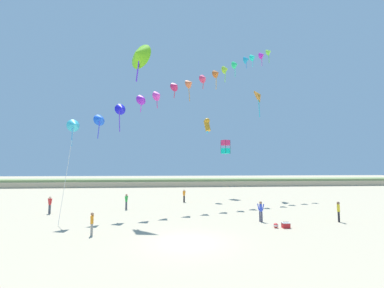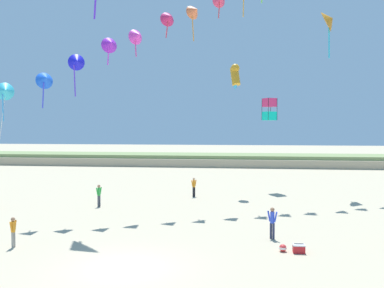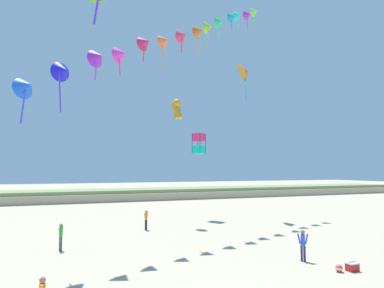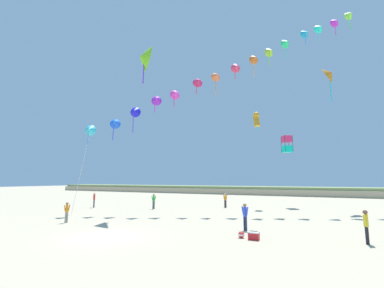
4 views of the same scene
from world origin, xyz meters
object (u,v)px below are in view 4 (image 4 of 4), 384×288
at_px(person_mid_center, 245,215).
at_px(beach_ball, 241,235).
at_px(beach_cooler, 254,236).
at_px(large_kite_low_lead, 330,74).
at_px(large_kite_high_solo, 287,144).
at_px(large_kite_mid_trail, 144,58).
at_px(person_far_left, 154,200).
at_px(person_near_left, 366,224).
at_px(person_near_right, 94,199).
at_px(person_far_right, 67,211).
at_px(large_kite_outer_drift, 256,120).
at_px(person_far_center, 225,199).

distance_m(person_mid_center, beach_ball, 2.40).
relative_size(person_mid_center, beach_cooler, 2.99).
bearing_deg(large_kite_low_lead, large_kite_high_solo, 173.93).
distance_m(large_kite_mid_trail, large_kite_high_solo, 20.25).
bearing_deg(person_far_left, large_kite_high_solo, 36.28).
relative_size(person_far_left, large_kite_high_solo, 0.80).
bearing_deg(person_near_left, person_near_right, 166.28).
bearing_deg(large_kite_high_solo, person_far_right, -124.48).
relative_size(person_far_right, beach_ball, 4.26).
distance_m(person_far_left, large_kite_high_solo, 18.02).
xyz_separation_m(person_near_right, large_kite_low_lead, (26.00, 11.20, 14.90)).
bearing_deg(large_kite_low_lead, beach_cooler, -105.27).
bearing_deg(large_kite_outer_drift, person_far_right, -120.81).
height_order(large_kite_high_solo, beach_ball, large_kite_high_solo).
bearing_deg(large_kite_high_solo, person_far_center, -145.13).
bearing_deg(large_kite_low_lead, large_kite_outer_drift, -168.36).
bearing_deg(person_far_left, person_mid_center, -31.12).
xyz_separation_m(person_far_right, large_kite_low_lead, (19.43, 19.97, 15.01)).
bearing_deg(beach_ball, large_kite_low_lead, 72.59).
xyz_separation_m(person_far_left, beach_cooler, (13.55, -9.86, -0.76)).
relative_size(person_far_right, large_kite_low_lead, 0.34).
bearing_deg(beach_cooler, person_near_right, 159.00).
relative_size(person_near_left, person_near_right, 0.99).
height_order(person_near_right, large_kite_outer_drift, large_kite_outer_drift).
bearing_deg(large_kite_outer_drift, large_kite_low_lead, 11.64).
bearing_deg(person_far_right, large_kite_mid_trail, 71.02).
bearing_deg(person_far_center, person_mid_center, -65.62).
bearing_deg(beach_cooler, person_far_center, 114.47).
relative_size(person_near_left, person_far_right, 1.11).
bearing_deg(large_kite_high_solo, person_near_right, -150.35).
distance_m(person_near_right, beach_cooler, 22.26).
height_order(person_far_center, large_kite_high_solo, large_kite_high_solo).
bearing_deg(person_far_left, person_far_right, -93.49).
relative_size(person_far_left, large_kite_outer_drift, 0.72).
relative_size(person_near_right, beach_ball, 4.79).
height_order(person_mid_center, beach_cooler, person_mid_center).
distance_m(person_mid_center, large_kite_outer_drift, 18.08).
height_order(person_far_left, large_kite_low_lead, large_kite_low_lead).
xyz_separation_m(large_kite_mid_trail, large_kite_outer_drift, (8.71, 11.96, -4.96)).
bearing_deg(person_near_left, beach_ball, -166.72).
bearing_deg(beach_ball, beach_cooler, -8.68).
distance_m(person_far_left, large_kite_low_lead, 25.73).
height_order(large_kite_mid_trail, beach_ball, large_kite_mid_trail).
bearing_deg(large_kite_outer_drift, person_far_center, -145.90).
distance_m(person_mid_center, person_far_right, 13.48).
bearing_deg(person_far_right, person_far_left, 86.51).
xyz_separation_m(person_far_center, large_kite_high_solo, (6.75, 4.70, 6.80)).
xyz_separation_m(large_kite_low_lead, beach_ball, (-5.98, -19.06, -15.72)).
xyz_separation_m(person_far_right, large_kite_high_solo, (14.10, 20.54, 6.88)).
xyz_separation_m(person_far_right, beach_cooler, (14.20, 0.80, -0.68)).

